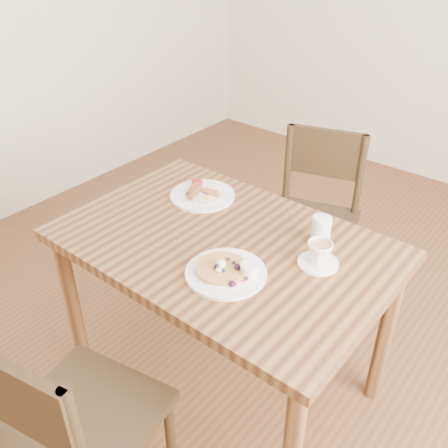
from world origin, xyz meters
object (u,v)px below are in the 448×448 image
(teacup_saucer, at_px, (319,255))
(water_glass, at_px, (321,230))
(breakfast_plate, at_px, (202,194))
(chair_near, at_px, (70,422))
(chair_far, at_px, (314,213))
(dining_table, at_px, (224,262))
(pancake_plate, at_px, (227,271))

(teacup_saucer, relative_size, water_glass, 1.32)
(breakfast_plate, height_order, water_glass, water_glass)
(breakfast_plate, bearing_deg, teacup_saucer, -9.21)
(teacup_saucer, bearing_deg, chair_near, -111.62)
(chair_near, xyz_separation_m, teacup_saucer, (0.33, 0.82, 0.30))
(chair_far, distance_m, water_glass, 0.70)
(dining_table, xyz_separation_m, chair_far, (-0.04, 0.75, -0.16))
(dining_table, bearing_deg, pancake_plate, -47.76)
(pancake_plate, bearing_deg, water_glass, 68.01)
(chair_far, bearing_deg, breakfast_plate, 49.67)
(chair_near, distance_m, chair_far, 1.48)
(breakfast_plate, bearing_deg, chair_near, -72.65)
(chair_near, distance_m, pancake_plate, 0.65)
(dining_table, xyz_separation_m, chair_near, (0.01, -0.73, -0.16))
(breakfast_plate, distance_m, teacup_saucer, 0.62)
(teacup_saucer, bearing_deg, breakfast_plate, 170.79)
(dining_table, xyz_separation_m, water_glass, (0.28, 0.21, 0.15))
(dining_table, height_order, chair_near, chair_near)
(chair_near, distance_m, breakfast_plate, 1.00)
(chair_far, xyz_separation_m, teacup_saucer, (0.38, -0.66, 0.30))
(breakfast_plate, distance_m, water_glass, 0.55)
(breakfast_plate, bearing_deg, water_glass, 1.51)
(pancake_plate, height_order, teacup_saucer, teacup_saucer)
(dining_table, height_order, pancake_plate, pancake_plate)
(teacup_saucer, height_order, water_glass, water_glass)
(chair_far, bearing_deg, chair_near, 74.43)
(dining_table, distance_m, chair_far, 0.77)
(pancake_plate, bearing_deg, breakfast_plate, 140.49)
(pancake_plate, xyz_separation_m, teacup_saucer, (0.20, 0.24, 0.03))
(dining_table, relative_size, chair_far, 1.36)
(chair_near, relative_size, pancake_plate, 3.26)
(dining_table, xyz_separation_m, pancake_plate, (0.13, -0.15, 0.11))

